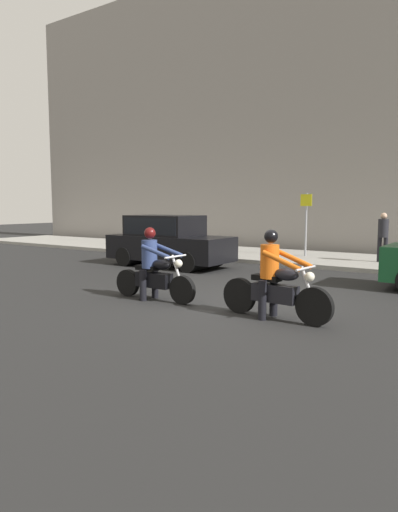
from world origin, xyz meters
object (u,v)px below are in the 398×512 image
(parked_sedan_black, at_px, (168,240))
(pedestrian_bystander, at_px, (383,233))
(motorcycle_with_rider_denim_blue, at_px, (153,271))
(street_sign_post, at_px, (306,218))
(motorcycle_with_rider_orange_stripe, at_px, (274,283))

(parked_sedan_black, height_order, pedestrian_bystander, pedestrian_bystander)
(motorcycle_with_rider_denim_blue, bearing_deg, street_sign_post, 90.54)
(pedestrian_bystander, bearing_deg, parked_sedan_black, -145.15)
(motorcycle_with_rider_orange_stripe, bearing_deg, street_sign_post, 108.32)
(motorcycle_with_rider_orange_stripe, distance_m, pedestrian_bystander, 8.74)
(street_sign_post, height_order, pedestrian_bystander, street_sign_post)
(parked_sedan_black, xyz_separation_m, street_sign_post, (3.09, 4.45, 0.70))
(motorcycle_with_rider_orange_stripe, bearing_deg, motorcycle_with_rider_denim_blue, 178.79)
(motorcycle_with_rider_orange_stripe, xyz_separation_m, parked_sedan_black, (-6.08, 4.58, 0.22))
(street_sign_post, bearing_deg, pedestrian_bystander, -6.15)
(motorcycle_with_rider_denim_blue, bearing_deg, pedestrian_bystander, 72.27)
(street_sign_post, bearing_deg, parked_sedan_black, -124.81)
(motorcycle_with_rider_denim_blue, distance_m, parked_sedan_black, 5.53)
(parked_sedan_black, bearing_deg, street_sign_post, 55.19)
(motorcycle_with_rider_denim_blue, distance_m, motorcycle_with_rider_orange_stripe, 2.91)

